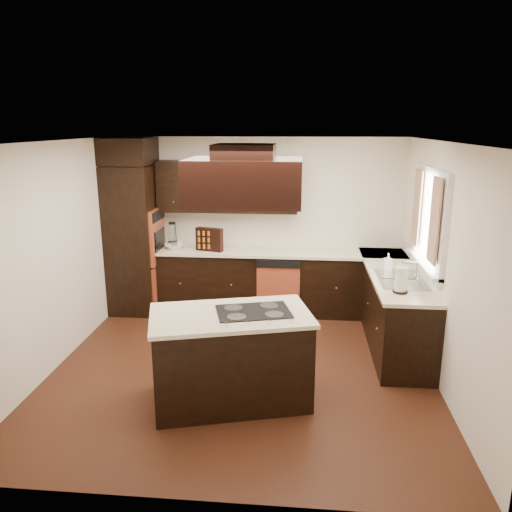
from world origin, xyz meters
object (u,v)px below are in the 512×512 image
(range_hood, at_px, (245,182))
(island, at_px, (231,359))
(oven_column, at_px, (134,239))
(spice_rack, at_px, (209,239))

(range_hood, bearing_deg, island, -130.65)
(island, bearing_deg, range_hood, 34.27)
(oven_column, relative_size, spice_rack, 5.35)
(island, bearing_deg, spice_rack, 89.92)
(range_hood, bearing_deg, spice_rack, 108.85)
(oven_column, distance_m, range_hood, 3.13)
(oven_column, relative_size, range_hood, 2.02)
(spice_rack, bearing_deg, oven_column, -162.59)
(range_hood, distance_m, spice_rack, 2.61)
(range_hood, relative_size, spice_rack, 2.65)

